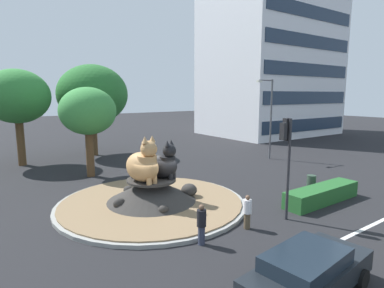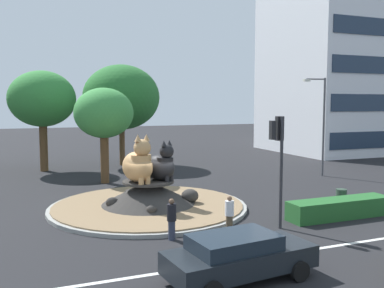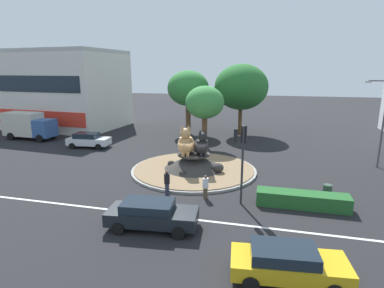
# 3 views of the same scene
# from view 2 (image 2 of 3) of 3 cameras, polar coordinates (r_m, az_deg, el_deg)

# --- Properties ---
(ground_plane) EXTENTS (160.00, 160.00, 0.00)m
(ground_plane) POSITION_cam_2_polar(r_m,az_deg,el_deg) (22.31, -5.89, -8.63)
(ground_plane) COLOR black
(lane_centreline) EXTENTS (112.00, 0.20, 0.01)m
(lane_centreline) POSITION_cam_2_polar(r_m,az_deg,el_deg) (14.87, 3.29, -15.90)
(lane_centreline) COLOR silver
(lane_centreline) RESTS_ON ground
(roundabout_island) EXTENTS (10.17, 10.17, 1.46)m
(roundabout_island) POSITION_cam_2_polar(r_m,az_deg,el_deg) (22.18, -5.86, -7.31)
(roundabout_island) COLOR gray
(roundabout_island) RESTS_ON ground
(cat_statue_calico) EXTENTS (1.75, 2.65, 2.46)m
(cat_statue_calico) POSITION_cam_2_polar(r_m,az_deg,el_deg) (21.44, -7.23, -2.78)
(cat_statue_calico) COLOR tan
(cat_statue_calico) RESTS_ON roundabout_island
(cat_statue_black) EXTENTS (1.87, 2.38, 2.11)m
(cat_statue_black) POSITION_cam_2_polar(r_m,az_deg,el_deg) (21.90, -4.16, -2.92)
(cat_statue_black) COLOR black
(cat_statue_black) RESTS_ON roundabout_island
(traffic_light_mast) EXTENTS (0.75, 0.50, 4.88)m
(traffic_light_mast) POSITION_cam_2_polar(r_m,az_deg,el_deg) (18.54, 11.62, -0.35)
(traffic_light_mast) COLOR #2D2D33
(traffic_light_mast) RESTS_ON ground
(office_tower) EXTENTS (18.62, 13.87, 25.76)m
(office_tower) POSITION_cam_2_polar(r_m,az_deg,el_deg) (53.56, 21.11, 13.09)
(office_tower) COLOR silver
(office_tower) RESTS_ON ground
(clipped_hedge_strip) EXTENTS (5.39, 1.20, 0.90)m
(clipped_hedge_strip) POSITION_cam_2_polar(r_m,az_deg,el_deg) (21.55, 19.29, -8.18)
(clipped_hedge_strip) COLOR #235B28
(clipped_hedge_strip) RESTS_ON ground
(broadleaf_tree_behind_island) EXTENTS (4.01, 4.01, 6.50)m
(broadleaf_tree_behind_island) POSITION_cam_2_polar(r_m,az_deg,el_deg) (29.29, -11.80, 4.01)
(broadleaf_tree_behind_island) COLOR brown
(broadleaf_tree_behind_island) RESTS_ON ground
(second_tree_near_tower) EXTENTS (5.25, 5.25, 8.05)m
(second_tree_near_tower) POSITION_cam_2_polar(r_m,az_deg,el_deg) (35.87, -19.55, 5.70)
(second_tree_near_tower) COLOR brown
(second_tree_near_tower) RESTS_ON ground
(third_tree_left) EXTENTS (6.65, 6.65, 8.82)m
(third_tree_left) POSITION_cam_2_polar(r_m,az_deg,el_deg) (37.63, -9.50, 6.22)
(third_tree_left) COLOR brown
(third_tree_left) RESTS_ON ground
(streetlight_arm) EXTENTS (1.83, 0.38, 7.32)m
(streetlight_arm) POSITION_cam_2_polar(r_m,az_deg,el_deg) (32.91, 17.08, 3.09)
(streetlight_arm) COLOR #4C4C51
(streetlight_arm) RESTS_ON ground
(pedestrian_white_shirt) EXTENTS (0.38, 0.38, 1.55)m
(pedestrian_white_shirt) POSITION_cam_2_polar(r_m,az_deg,el_deg) (18.11, 5.06, -9.31)
(pedestrian_white_shirt) COLOR brown
(pedestrian_white_shirt) RESTS_ON ground
(pedestrian_black_shirt) EXTENTS (0.38, 0.38, 1.67)m
(pedestrian_black_shirt) POSITION_cam_2_polar(r_m,az_deg,el_deg) (17.08, -2.76, -9.97)
(pedestrian_black_shirt) COLOR #33384C
(pedestrian_black_shirt) RESTS_ON ground
(sedan_on_far_lane) EXTENTS (4.86, 2.47, 1.45)m
(sedan_on_far_lane) POSITION_cam_2_polar(r_m,az_deg,el_deg) (13.45, 6.32, -14.72)
(sedan_on_far_lane) COLOR black
(sedan_on_far_lane) RESTS_ON ground
(litter_bin) EXTENTS (0.56, 0.56, 0.90)m
(litter_bin) POSITION_cam_2_polar(r_m,az_deg,el_deg) (23.98, 19.46, -6.82)
(litter_bin) COLOR #2D4233
(litter_bin) RESTS_ON ground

